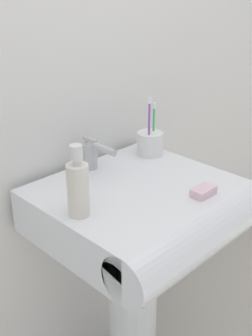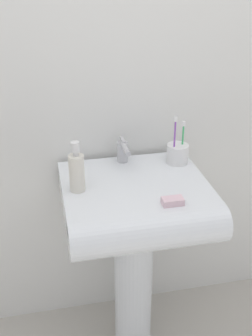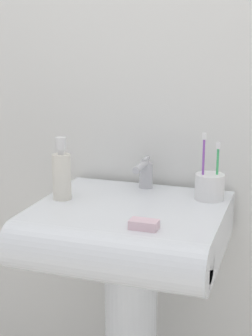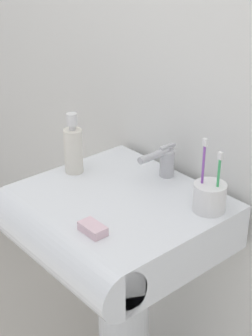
{
  "view_description": "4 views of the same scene",
  "coord_description": "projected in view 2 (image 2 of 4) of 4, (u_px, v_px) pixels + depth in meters",
  "views": [
    {
      "loc": [
        -0.79,
        -0.76,
        1.4
      ],
      "look_at": [
        -0.03,
        0.0,
        0.9
      ],
      "focal_mm": 45.0,
      "sensor_mm": 36.0,
      "label": 1
    },
    {
      "loc": [
        -0.32,
        -1.35,
        1.62
      ],
      "look_at": [
        -0.04,
        -0.01,
        0.91
      ],
      "focal_mm": 45.0,
      "sensor_mm": 36.0,
      "label": 2
    },
    {
      "loc": [
        0.44,
        -1.38,
        1.32
      ],
      "look_at": [
        -0.02,
        0.01,
        0.94
      ],
      "focal_mm": 55.0,
      "sensor_mm": 36.0,
      "label": 3
    },
    {
      "loc": [
        0.97,
        -0.83,
        1.56
      ],
      "look_at": [
        -0.02,
        0.03,
        0.91
      ],
      "focal_mm": 55.0,
      "sensor_mm": 36.0,
      "label": 4
    }
  ],
  "objects": [
    {
      "name": "sink_basin",
      "position": [
        137.0,
        204.0,
        1.58
      ],
      "size": [
        0.55,
        0.52,
        0.14
      ],
      "color": "white",
      "rests_on": "sink_pedestal"
    },
    {
      "name": "wall_back",
      "position": [
        120.0,
        69.0,
        1.67
      ],
      "size": [
        5.0,
        0.05,
        2.4
      ],
      "primitive_type": "cube",
      "color": "silver",
      "rests_on": "ground"
    },
    {
      "name": "toothbrush_cup",
      "position": [
        178.0,
        153.0,
        1.72
      ],
      "size": [
        0.09,
        0.09,
        0.21
      ],
      "color": "white",
      "rests_on": "sink_basin"
    },
    {
      "name": "sink_pedestal",
      "position": [
        133.0,
        280.0,
        1.82
      ],
      "size": [
        0.16,
        0.16,
        0.7
      ],
      "primitive_type": "cylinder",
      "color": "white",
      "rests_on": "ground"
    },
    {
      "name": "faucet",
      "position": [
        123.0,
        151.0,
        1.72
      ],
      "size": [
        0.04,
        0.14,
        0.1
      ],
      "color": "#B7B7BC",
      "rests_on": "sink_basin"
    },
    {
      "name": "soap_bottle",
      "position": [
        77.0,
        171.0,
        1.51
      ],
      "size": [
        0.06,
        0.06,
        0.19
      ],
      "color": "silver",
      "rests_on": "sink_basin"
    },
    {
      "name": "bar_soap",
      "position": [
        173.0,
        201.0,
        1.45
      ],
      "size": [
        0.07,
        0.04,
        0.02
      ],
      "primitive_type": "cube",
      "color": "silver",
      "rests_on": "sink_basin"
    }
  ]
}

